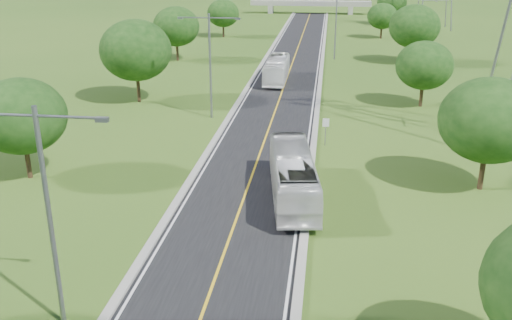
{
  "coord_description": "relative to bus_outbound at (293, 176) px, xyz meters",
  "views": [
    {
      "loc": [
        5.21,
        -8.03,
        15.73
      ],
      "look_at": [
        0.88,
        25.74,
        3.0
      ],
      "focal_mm": 40.0,
      "sensor_mm": 36.0,
      "label": 1
    }
  ],
  "objects": [
    {
      "name": "tree_rf",
      "position": [
        14.8,
        93.22,
        3.03
      ],
      "size": [
        6.3,
        6.3,
        7.33
      ],
      "color": "black",
      "rests_on": "ground"
    },
    {
      "name": "overpass",
      "position": [
        -3.2,
        113.22,
        0.79
      ],
      "size": [
        30.0,
        3.0,
        3.2
      ],
      "color": "gray",
      "rests_on": "ground"
    },
    {
      "name": "tree_lc",
      "position": [
        -18.2,
        23.22,
        3.96
      ],
      "size": [
        7.56,
        7.56,
        8.79
      ],
      "color": "black",
      "rests_on": "ground"
    },
    {
      "name": "tree_le",
      "position": [
        -17.7,
        71.22,
        2.71
      ],
      "size": [
        5.88,
        5.88,
        6.84
      ],
      "color": "black",
      "rests_on": "ground"
    },
    {
      "name": "road",
      "position": [
        -3.2,
        39.22,
        -1.59
      ],
      "size": [
        8.0,
        150.0,
        0.06
      ],
      "primitive_type": "cube",
      "color": "black",
      "rests_on": "ground"
    },
    {
      "name": "tree_lb",
      "position": [
        -19.2,
        1.22,
        3.03
      ],
      "size": [
        6.3,
        6.3,
        7.33
      ],
      "color": "black",
      "rests_on": "ground"
    },
    {
      "name": "tree_ld",
      "position": [
        -20.2,
        47.22,
        3.34
      ],
      "size": [
        6.72,
        6.72,
        7.82
      ],
      "color": "black",
      "rests_on": "ground"
    },
    {
      "name": "tree_rd",
      "position": [
        13.8,
        49.22,
        3.65
      ],
      "size": [
        7.14,
        7.14,
        8.3
      ],
      "color": "black",
      "rests_on": "ground"
    },
    {
      "name": "streetlight_mid_left",
      "position": [
        -9.2,
        18.22,
        4.32
      ],
      "size": [
        5.9,
        0.25,
        10.0
      ],
      "color": "slate",
      "rests_on": "ground"
    },
    {
      "name": "streetlight_far_right",
      "position": [
        2.8,
        51.22,
        4.32
      ],
      "size": [
        5.9,
        0.25,
        10.0
      ],
      "color": "slate",
      "rests_on": "ground"
    },
    {
      "name": "bus_outbound",
      "position": [
        0.0,
        0.0,
        0.0
      ],
      "size": [
        4.17,
        11.45,
        3.12
      ],
      "primitive_type": "imported",
      "rotation": [
        0.0,
        0.0,
        3.28
      ],
      "color": "beige",
      "rests_on": "road"
    },
    {
      "name": "ground",
      "position": [
        -3.2,
        33.22,
        -1.62
      ],
      "size": [
        260.0,
        260.0,
        0.0
      ],
      "primitive_type": "plane",
      "color": "#2D5016",
      "rests_on": "ground"
    },
    {
      "name": "bus_inbound",
      "position": [
        -4.36,
        35.02,
        -0.08
      ],
      "size": [
        2.54,
        10.61,
        2.95
      ],
      "primitive_type": "imported",
      "rotation": [
        0.0,
        0.0,
        0.01
      ],
      "color": "white",
      "rests_on": "road"
    },
    {
      "name": "curb_right",
      "position": [
        1.05,
        39.22,
        -1.51
      ],
      "size": [
        0.5,
        150.0,
        0.22
      ],
      "primitive_type": "cube",
      "color": "gray",
      "rests_on": "ground"
    },
    {
      "name": "tree_rc",
      "position": [
        11.8,
        25.22,
        2.71
      ],
      "size": [
        5.88,
        5.88,
        6.84
      ],
      "color": "black",
      "rests_on": "ground"
    },
    {
      "name": "streetlight_near_left",
      "position": [
        -9.2,
        -14.78,
        4.32
      ],
      "size": [
        5.9,
        0.25,
        10.0
      ],
      "color": "slate",
      "rests_on": "ground"
    },
    {
      "name": "curb_left",
      "position": [
        -7.45,
        39.22,
        -1.51
      ],
      "size": [
        0.5,
        150.0,
        0.22
      ],
      "primitive_type": "cube",
      "color": "gray",
      "rests_on": "ground"
    },
    {
      "name": "tree_rb",
      "position": [
        12.8,
        3.22,
        3.34
      ],
      "size": [
        6.72,
        6.72,
        7.82
      ],
      "color": "black",
      "rests_on": "ground"
    },
    {
      "name": "speed_limit_sign",
      "position": [
        2.0,
        11.21,
        -0.02
      ],
      "size": [
        0.55,
        0.09,
        2.4
      ],
      "color": "slate",
      "rests_on": "ground"
    },
    {
      "name": "tree_re",
      "position": [
        11.3,
        73.22,
        2.4
      ],
      "size": [
        5.46,
        5.46,
        6.35
      ],
      "color": "black",
      "rests_on": "ground"
    }
  ]
}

